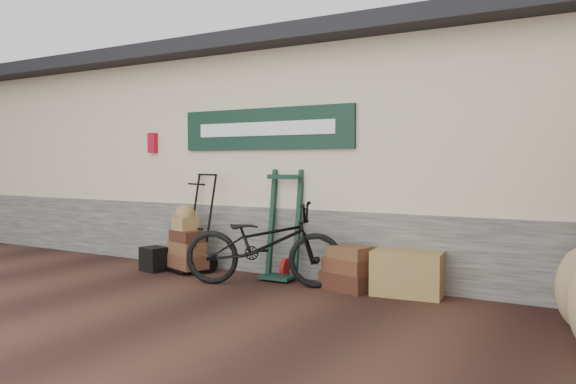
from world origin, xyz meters
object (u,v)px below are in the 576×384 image
object	(u,v)px
wicker_hamper	(408,273)
black_trunk	(154,259)
porter_trolley	(197,221)
suitcase_stack	(348,267)
green_barrow	(283,225)
bicycle	(263,239)

from	to	relation	value
wicker_hamper	black_trunk	bearing A→B (deg)	-173.46
porter_trolley	black_trunk	distance (m)	0.79
suitcase_stack	wicker_hamper	world-z (taller)	suitcase_stack
porter_trolley	green_barrow	world-z (taller)	green_barrow
black_trunk	green_barrow	bearing A→B (deg)	13.94
green_barrow	suitcase_stack	world-z (taller)	green_barrow
wicker_hamper	bicycle	size ratio (longest dim) A/B	0.40
suitcase_stack	black_trunk	xyz separation A→B (m)	(-2.81, -0.29, -0.10)
porter_trolley	bicycle	world-z (taller)	porter_trolley
porter_trolley	green_barrow	size ratio (longest dim) A/B	0.98
porter_trolley	bicycle	bearing A→B (deg)	5.27
bicycle	porter_trolley	bearing A→B (deg)	55.60
green_barrow	suitcase_stack	distance (m)	1.10
porter_trolley	wicker_hamper	bearing A→B (deg)	21.48
wicker_hamper	black_trunk	size ratio (longest dim) A/B	2.33
suitcase_stack	green_barrow	bearing A→B (deg)	170.58
bicycle	green_barrow	bearing A→B (deg)	-19.21
porter_trolley	suitcase_stack	bearing A→B (deg)	19.17
suitcase_stack	porter_trolley	bearing A→B (deg)	179.61
green_barrow	bicycle	size ratio (longest dim) A/B	0.72
porter_trolley	bicycle	distance (m)	1.36
green_barrow	wicker_hamper	size ratio (longest dim) A/B	1.82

